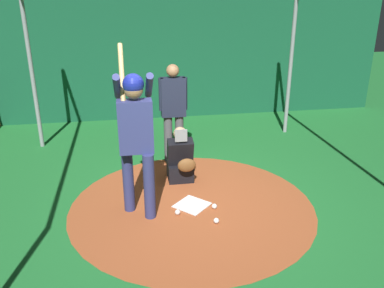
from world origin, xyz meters
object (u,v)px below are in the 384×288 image
at_px(home_plate, 192,205).
at_px(baseball_0, 216,221).
at_px(batter, 135,131).
at_px(catcher, 181,160).
at_px(umpire, 173,108).
at_px(baseball_2, 214,206).
at_px(baseball_1, 178,212).

bearing_deg(home_plate, baseball_0, 25.18).
distance_m(batter, baseball_0, 1.58).
relative_size(batter, baseball_0, 30.49).
bearing_deg(batter, catcher, 142.22).
xyz_separation_m(umpire, baseball_0, (2.18, 0.28, -0.93)).
xyz_separation_m(home_plate, catcher, (-0.84, -0.04, 0.34)).
xyz_separation_m(batter, baseball_2, (0.07, 1.04, -1.16)).
bearing_deg(catcher, baseball_0, 11.71).
distance_m(catcher, umpire, 1.04).
xyz_separation_m(batter, umpire, (-1.74, 0.70, -0.23)).
xyz_separation_m(baseball_0, baseball_2, (-0.37, 0.06, 0.00)).
relative_size(home_plate, batter, 0.19).
bearing_deg(catcher, home_plate, 2.77).
relative_size(baseball_0, baseball_1, 1.00).
bearing_deg(batter, baseball_0, 65.78).
bearing_deg(home_plate, baseball_2, 64.55).
distance_m(umpire, baseball_2, 2.07).
bearing_deg(batter, baseball_2, 85.91).
xyz_separation_m(baseball_1, baseball_2, (-0.07, 0.53, 0.00)).
height_order(batter, baseball_2, batter).
bearing_deg(baseball_1, batter, -106.11).
bearing_deg(catcher, baseball_2, 18.92).
relative_size(batter, umpire, 1.30).
relative_size(catcher, baseball_0, 12.35).
relative_size(baseball_0, baseball_2, 1.00).
relative_size(home_plate, umpire, 0.24).
height_order(catcher, baseball_1, catcher).
bearing_deg(baseball_0, umpire, -172.61).
distance_m(home_plate, umpire, 1.93).
distance_m(batter, baseball_1, 1.27).
bearing_deg(baseball_2, batter, -94.09).
xyz_separation_m(home_plate, batter, (0.07, -0.74, 1.19)).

